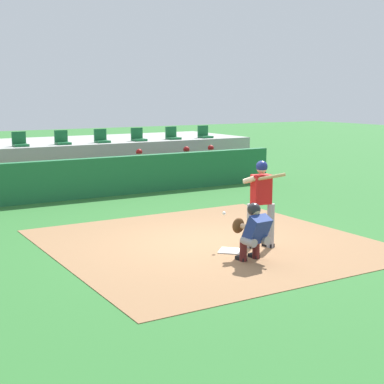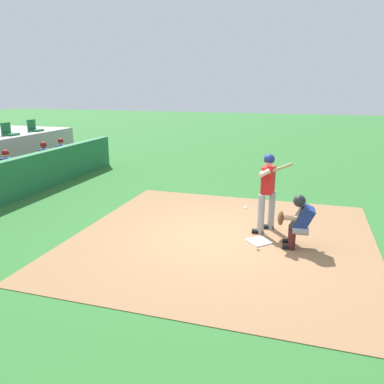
% 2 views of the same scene
% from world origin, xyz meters
% --- Properties ---
extents(ground_plane, '(80.00, 80.00, 0.00)m').
position_xyz_m(ground_plane, '(0.00, 0.00, 0.00)').
color(ground_plane, '#2D6B2D').
extents(dirt_infield, '(6.40, 6.40, 0.01)m').
position_xyz_m(dirt_infield, '(0.00, 0.00, 0.01)').
color(dirt_infield, '#936B47').
rests_on(dirt_infield, ground).
extents(home_plate, '(0.62, 0.62, 0.02)m').
position_xyz_m(home_plate, '(0.00, -0.80, 0.02)').
color(home_plate, white).
rests_on(home_plate, dirt_infield).
extents(batter_at_plate, '(0.65, 0.80, 1.80)m').
position_xyz_m(batter_at_plate, '(0.69, -0.86, 1.04)').
color(batter_at_plate, '#99999E').
rests_on(batter_at_plate, ground).
extents(catcher_crouched, '(0.51, 1.46, 1.13)m').
position_xyz_m(catcher_crouched, '(-0.02, -1.56, 0.61)').
color(catcher_crouched, gray).
rests_on(catcher_crouched, ground).
extents(dugout_wall, '(13.00, 0.30, 1.20)m').
position_xyz_m(dugout_wall, '(0.00, 6.50, 0.60)').
color(dugout_wall, '#1E6638').
rests_on(dugout_wall, ground).
extents(dugout_bench, '(11.80, 0.44, 0.45)m').
position_xyz_m(dugout_bench, '(0.00, 7.50, 0.23)').
color(dugout_bench, olive).
rests_on(dugout_bench, ground).
extents(dugout_player_0, '(0.49, 0.70, 1.30)m').
position_xyz_m(dugout_player_0, '(2.00, 7.34, 0.67)').
color(dugout_player_0, '#939399').
rests_on(dugout_player_0, ground).
extents(dugout_player_1, '(0.49, 0.70, 1.30)m').
position_xyz_m(dugout_player_1, '(3.83, 7.34, 0.67)').
color(dugout_player_1, '#939399').
rests_on(dugout_player_1, ground).
extents(dugout_player_2, '(0.49, 0.70, 1.30)m').
position_xyz_m(dugout_player_2, '(4.85, 7.34, 0.67)').
color(dugout_player_2, '#939399').
rests_on(dugout_player_2, ground).
extents(stands_platform, '(15.00, 4.40, 1.40)m').
position_xyz_m(stands_platform, '(0.00, 10.90, 0.70)').
color(stands_platform, '#9E9E99').
rests_on(stands_platform, ground).
extents(stadium_seat_3, '(0.46, 0.46, 0.48)m').
position_xyz_m(stadium_seat_3, '(-1.44, 9.38, 1.53)').
color(stadium_seat_3, '#196033').
rests_on(stadium_seat_3, stands_platform).
extents(stadium_seat_4, '(0.46, 0.46, 0.48)m').
position_xyz_m(stadium_seat_4, '(0.00, 9.38, 1.53)').
color(stadium_seat_4, '#196033').
rests_on(stadium_seat_4, stands_platform).
extents(stadium_seat_5, '(0.46, 0.46, 0.48)m').
position_xyz_m(stadium_seat_5, '(1.44, 9.38, 1.53)').
color(stadium_seat_5, '#196033').
rests_on(stadium_seat_5, stands_platform).
extents(stadium_seat_6, '(0.46, 0.46, 0.48)m').
position_xyz_m(stadium_seat_6, '(2.89, 9.38, 1.53)').
color(stadium_seat_6, '#196033').
rests_on(stadium_seat_6, stands_platform).
extents(stadium_seat_7, '(0.46, 0.46, 0.48)m').
position_xyz_m(stadium_seat_7, '(4.33, 9.38, 1.53)').
color(stadium_seat_7, '#196033').
rests_on(stadium_seat_7, stands_platform).
extents(stadium_seat_8, '(0.46, 0.46, 0.48)m').
position_xyz_m(stadium_seat_8, '(5.78, 9.38, 1.53)').
color(stadium_seat_8, '#196033').
rests_on(stadium_seat_8, stands_platform).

